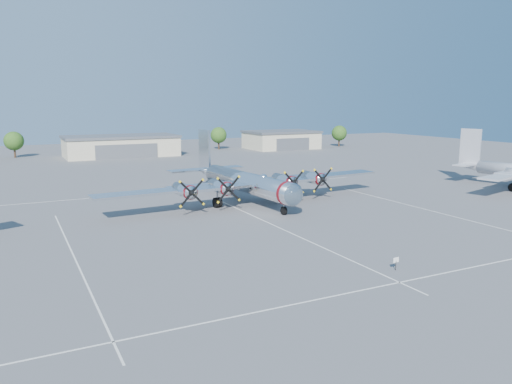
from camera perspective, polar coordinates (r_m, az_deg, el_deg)
name	(u,v)px	position (r m, az deg, el deg)	size (l,w,h in m)	color
ground	(268,223)	(58.54, 1.39, -3.52)	(260.00, 260.00, 0.00)	#58585B
parking_lines	(275,226)	(57.04, 2.21, -3.89)	(60.00, 50.08, 0.01)	silver
hangar_center	(121,146)	(135.29, -15.17, 5.13)	(28.60, 14.60, 5.40)	beige
hangar_east	(281,140)	(152.22, 2.90, 6.01)	(20.60, 14.60, 5.40)	beige
tree_west	(14,141)	(140.54, -25.94, 5.26)	(4.80, 4.80, 6.64)	#382619
tree_east	(219,135)	(149.69, -4.30, 6.50)	(4.80, 4.80, 6.64)	#382619
tree_far_east	(339,133)	(161.29, 9.49, 6.65)	(4.80, 4.80, 6.64)	#382619
main_bomber_b29	(244,201)	(71.01, -1.43, -1.07)	(43.31, 29.62, 9.58)	white
info_placard	(396,261)	(43.74, 15.71, -7.63)	(0.59, 0.07, 1.12)	black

